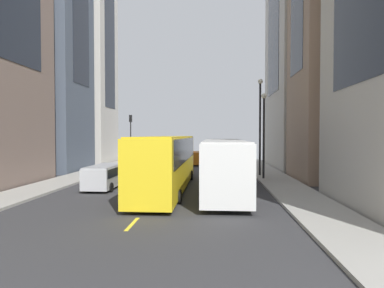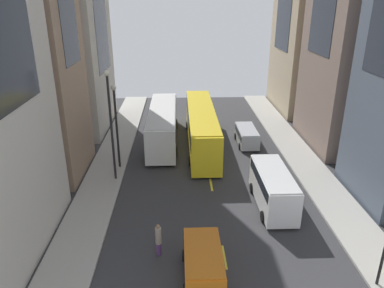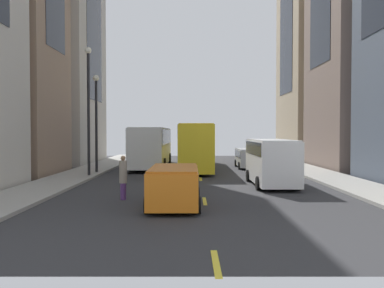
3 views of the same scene
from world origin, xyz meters
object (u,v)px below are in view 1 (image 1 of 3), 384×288
Objects in this scene: pedestrian_waiting_curb at (216,158)px; pedestrian_crossing_near at (123,153)px; streetcar_yellow at (168,158)px; traffic_light_near_corner at (131,130)px; city_bus_white at (224,161)px; car_silver_1 at (105,175)px; car_orange_0 at (197,157)px; delivery_van_white at (144,156)px.

pedestrian_waiting_curb is 11.92m from pedestrian_crossing_near.
pedestrian_waiting_curb is at bearing -101.61° from streetcar_yellow.
pedestrian_crossing_near is (8.39, -18.32, -0.77)m from streetcar_yellow.
traffic_light_near_corner is at bearing 141.88° from pedestrian_crossing_near.
city_bus_white is 8.23m from car_silver_1.
car_silver_1 is at bearing -98.41° from pedestrian_waiting_curb.
traffic_light_near_corner is at bearing -177.54° from pedestrian_waiting_curb.
streetcar_yellow is at bearing -15.01° from city_bus_white.
car_silver_1 is at bearing 99.41° from traffic_light_near_corner.
car_silver_1 is at bearing 73.33° from car_orange_0.
delivery_van_white is at bearing 113.82° from traffic_light_near_corner.
delivery_van_white reaches higher than car_silver_1.
streetcar_yellow is at bearing -84.51° from pedestrian_waiting_curb.
streetcar_yellow is 6.56× the size of pedestrian_crossing_near.
traffic_light_near_corner is (10.87, -2.84, 3.33)m from pedestrian_waiting_curb.
streetcar_yellow is 20.57m from traffic_light_near_corner.
traffic_light_near_corner reaches higher than car_silver_1.
streetcar_yellow is 18.06m from car_orange_0.
pedestrian_crossing_near is at bearing -1.97° from car_orange_0.
pedestrian_crossing_near is (12.10, -19.31, -0.65)m from city_bus_white.
delivery_van_white is at bearing 44.03° from pedestrian_crossing_near.
pedestrian_crossing_near reaches higher than car_orange_0.
streetcar_yellow is 4.55m from car_silver_1.
city_bus_white is 6.37× the size of pedestrian_waiting_curb.
delivery_van_white is at bearing -129.94° from pedestrian_waiting_curb.
car_silver_1 is at bearing 25.14° from pedestrian_crossing_near.
city_bus_white reaches higher than car_orange_0.
delivery_van_white is 8.92m from pedestrian_waiting_curb.
car_orange_0 is (-0.99, -18.00, -1.18)m from streetcar_yellow.
car_orange_0 is at bearing 100.86° from pedestrian_crossing_near.
streetcar_yellow is 3.41× the size of car_silver_1.
traffic_light_near_corner is (8.54, -1.01, 3.41)m from car_orange_0.
delivery_van_white is 2.66× the size of pedestrian_crossing_near.
traffic_light_near_corner reaches higher than city_bus_white.
pedestrian_crossing_near reaches higher than pedestrian_waiting_curb.
car_orange_0 is at bearing -127.64° from delivery_van_white.
car_orange_0 is (-5.15, -6.68, -0.57)m from delivery_van_white.
city_bus_white is at bearing 98.13° from car_orange_0.
city_bus_white is 14.62m from delivery_van_white.
delivery_van_white is 8.19m from pedestrian_crossing_near.
city_bus_white is 2.04× the size of traffic_light_near_corner.
traffic_light_near_corner is (11.26, -20.00, 2.35)m from city_bus_white.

